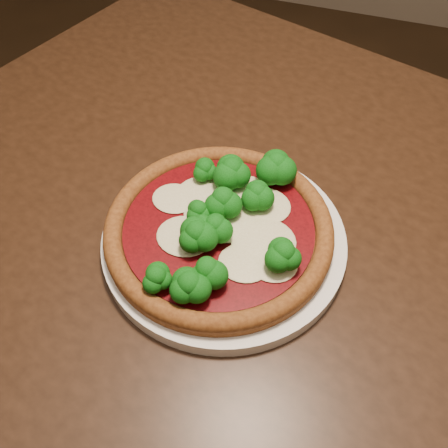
% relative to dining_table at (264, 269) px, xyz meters
% --- Properties ---
extents(floor, '(4.00, 4.00, 0.00)m').
position_rel_dining_table_xyz_m(floor, '(-0.01, 0.02, -0.65)').
color(floor, black).
rests_on(floor, ground).
extents(dining_table, '(1.35, 1.20, 0.75)m').
position_rel_dining_table_xyz_m(dining_table, '(0.00, 0.00, 0.00)').
color(dining_table, black).
rests_on(dining_table, floor).
extents(plate, '(0.30, 0.30, 0.02)m').
position_rel_dining_table_xyz_m(plate, '(-0.05, -0.04, 0.11)').
color(plate, white).
rests_on(plate, dining_table).
extents(pizza, '(0.28, 0.28, 0.06)m').
position_rel_dining_table_xyz_m(pizza, '(-0.05, -0.04, 0.13)').
color(pizza, brown).
rests_on(pizza, plate).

